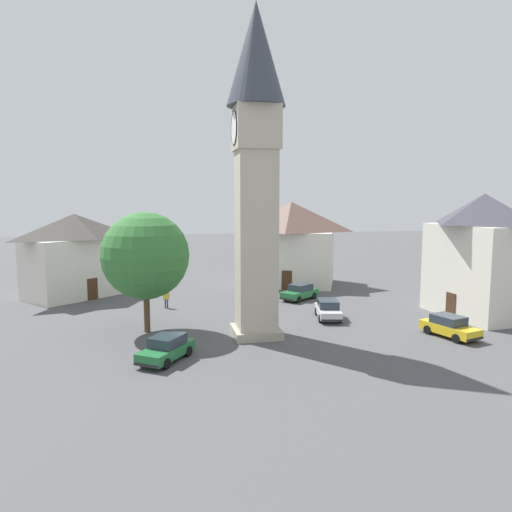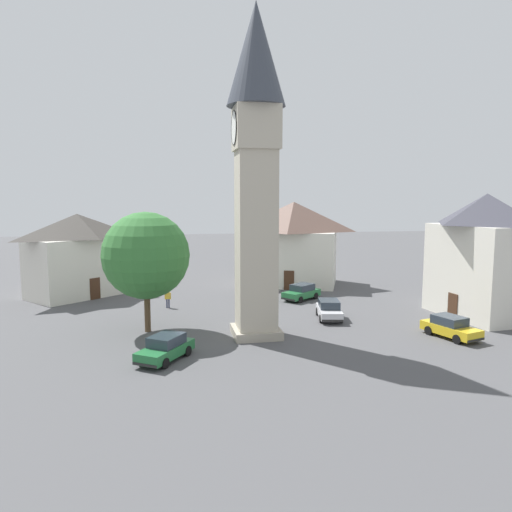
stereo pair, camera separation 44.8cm
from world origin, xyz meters
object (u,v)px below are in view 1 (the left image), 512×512
(car_red_corner, at_px, (300,292))
(car_white_side, at_px, (449,326))
(car_silver_kerb, at_px, (328,309))
(building_shop_left, at_px, (482,254))
(car_blue_kerb, at_px, (167,348))
(building_corner_back, at_px, (291,242))
(tree, at_px, (145,256))
(clock_tower, at_px, (256,143))
(building_terrace_right, at_px, (76,255))
(pedestrian, at_px, (166,297))

(car_red_corner, distance_m, car_white_side, 15.69)
(car_silver_kerb, bearing_deg, building_shop_left, 82.85)
(car_blue_kerb, xyz_separation_m, car_white_side, (-1.04, 19.71, 0.00))
(car_red_corner, relative_size, building_corner_back, 0.36)
(tree, bearing_deg, car_white_side, 75.07)
(clock_tower, relative_size, tree, 2.61)
(car_silver_kerb, relative_size, building_shop_left, 0.43)
(building_corner_back, bearing_deg, car_blue_kerb, -31.40)
(building_corner_back, bearing_deg, building_terrace_right, -83.95)
(car_silver_kerb, relative_size, car_red_corner, 1.02)
(car_white_side, relative_size, building_terrace_right, 0.40)
(clock_tower, relative_size, car_red_corner, 5.33)
(car_silver_kerb, xyz_separation_m, building_corner_back, (-15.96, 1.33, 4.04))
(car_red_corner, height_order, tree, tree)
(building_shop_left, xyz_separation_m, building_terrace_right, (-15.13, -34.25, -0.96))
(clock_tower, relative_size, car_silver_kerb, 5.24)
(car_white_side, bearing_deg, car_blue_kerb, -86.99)
(car_silver_kerb, height_order, building_terrace_right, building_terrace_right)
(pedestrian, height_order, tree, tree)
(clock_tower, xyz_separation_m, building_corner_back, (-19.62, 8.09, -8.68))
(clock_tower, height_order, building_terrace_right, clock_tower)
(car_red_corner, distance_m, building_terrace_right, 22.52)
(pedestrian, distance_m, building_terrace_right, 11.64)
(car_blue_kerb, xyz_separation_m, building_shop_left, (-6.10, 25.80, 4.41))
(car_white_side, distance_m, tree, 22.27)
(car_white_side, bearing_deg, clock_tower, -102.62)
(car_red_corner, bearing_deg, building_shop_left, 54.63)
(pedestrian, bearing_deg, building_shop_left, 72.53)
(car_silver_kerb, height_order, building_shop_left, building_shop_left)
(clock_tower, distance_m, car_blue_kerb, 14.77)
(car_white_side, height_order, building_shop_left, building_shop_left)
(car_white_side, bearing_deg, tree, -104.93)
(car_silver_kerb, xyz_separation_m, building_terrace_right, (-13.54, -21.55, 3.45))
(building_shop_left, bearing_deg, car_silver_kerb, -97.15)
(pedestrian, distance_m, tree, 8.95)
(pedestrian, relative_size, building_shop_left, 0.17)
(car_blue_kerb, bearing_deg, building_corner_back, 148.60)
(tree, bearing_deg, car_red_corner, 121.01)
(pedestrian, height_order, building_terrace_right, building_terrace_right)
(car_white_side, xyz_separation_m, building_terrace_right, (-20.19, -28.16, 3.45))
(clock_tower, bearing_deg, building_corner_back, 157.58)
(car_red_corner, bearing_deg, car_blue_kerb, -40.47)
(car_red_corner, height_order, building_shop_left, building_shop_left)
(building_shop_left, height_order, building_corner_back, building_shop_left)
(clock_tower, height_order, car_blue_kerb, clock_tower)
(clock_tower, height_order, building_shop_left, clock_tower)
(car_silver_kerb, xyz_separation_m, building_shop_left, (1.59, 12.70, 4.41))
(car_white_side, height_order, building_corner_back, building_corner_back)
(building_terrace_right, relative_size, building_corner_back, 0.91)
(car_red_corner, bearing_deg, car_white_side, 25.45)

